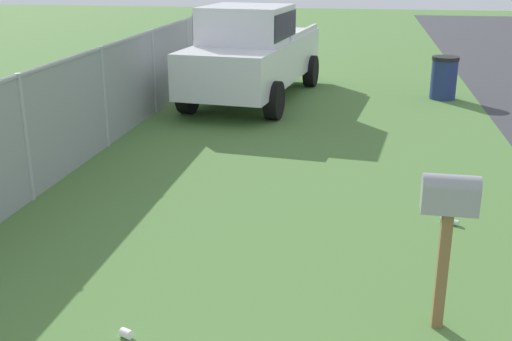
{
  "coord_description": "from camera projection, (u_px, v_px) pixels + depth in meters",
  "views": [
    {
      "loc": [
        -1.04,
        0.04,
        3.03
      ],
      "look_at": [
        4.4,
        0.99,
        1.15
      ],
      "focal_mm": 44.04,
      "sensor_mm": 36.0,
      "label": 1
    }
  ],
  "objects": [
    {
      "name": "mailbox",
      "position": [
        449.0,
        208.0,
        5.09
      ],
      "size": [
        0.22,
        0.46,
        1.39
      ],
      "rotation": [
        0.0,
        0.0,
        -0.02
      ],
      "color": "brown",
      "rests_on": "ground"
    },
    {
      "name": "fence_section",
      "position": [
        131.0,
        80.0,
        11.54
      ],
      "size": [
        17.78,
        0.07,
        1.68
      ],
      "color": "#9EA3A8",
      "rests_on": "ground"
    },
    {
      "name": "trash_bin",
      "position": [
        444.0,
        78.0,
        14.09
      ],
      "size": [
        0.6,
        0.6,
        0.95
      ],
      "color": "navy",
      "rests_on": "ground"
    },
    {
      "name": "litter_bottle_midfield_a",
      "position": [
        450.0,
        221.0,
        7.52
      ],
      "size": [
        0.16,
        0.23,
        0.07
      ],
      "primitive_type": "cylinder",
      "rotation": [
        0.0,
        1.57,
        1.08
      ],
      "color": "#B2D8BF",
      "rests_on": "ground"
    },
    {
      "name": "pickup_truck",
      "position": [
        253.0,
        51.0,
        13.75
      ],
      "size": [
        5.54,
        2.56,
        2.09
      ],
      "rotation": [
        0.0,
        0.0,
        3.03
      ],
      "color": "silver",
      "rests_on": "ground"
    },
    {
      "name": "litter_cup_far_scatter",
      "position": [
        126.0,
        333.0,
        5.26
      ],
      "size": [
        0.11,
        0.12,
        0.08
      ],
      "primitive_type": "cylinder",
      "rotation": [
        0.0,
        1.57,
        4.31
      ],
      "color": "white",
      "rests_on": "ground"
    }
  ]
}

